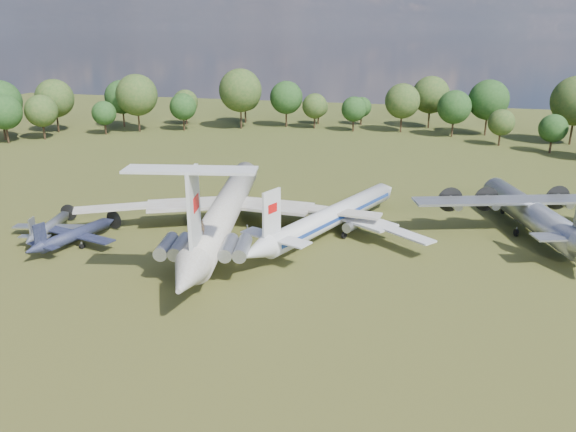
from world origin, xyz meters
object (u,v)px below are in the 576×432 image
(il62_airliner, at_px, (226,214))
(small_prop_west, at_px, (75,238))
(tu104_jet, at_px, (333,220))
(an12_transport, at_px, (531,217))
(small_prop_northwest, at_px, (50,229))
(person_on_il62, at_px, (202,227))

(il62_airliner, xyz_separation_m, small_prop_west, (-17.72, -9.93, -1.58))
(tu104_jet, xyz_separation_m, small_prop_west, (-32.39, -13.37, -0.85))
(tu104_jet, bearing_deg, small_prop_west, -135.84)
(an12_transport, height_order, small_prop_northwest, an12_transport)
(person_on_il62, bearing_deg, small_prop_northwest, -14.72)
(tu104_jet, relative_size, small_prop_west, 2.52)
(an12_transport, relative_size, small_prop_west, 2.27)
(small_prop_west, relative_size, person_on_il62, 9.75)
(il62_airliner, xyz_separation_m, person_on_il62, (2.93, -15.18, 3.59))
(il62_airliner, height_order, person_on_il62, person_on_il62)
(il62_airliner, xyz_separation_m, small_prop_northwest, (-23.33, -7.54, -1.71))
(tu104_jet, relative_size, an12_transport, 1.11)
(small_prop_west, distance_m, small_prop_northwest, 6.10)
(tu104_jet, height_order, small_prop_northwest, tu104_jet)
(an12_transport, relative_size, person_on_il62, 22.14)
(il62_airliner, distance_m, an12_transport, 42.83)
(an12_transport, bearing_deg, small_prop_west, -178.89)
(tu104_jet, distance_m, an12_transport, 27.77)
(small_prop_west, height_order, small_prop_northwest, small_prop_west)
(il62_airliner, height_order, small_prop_west, il62_airliner)
(an12_transport, height_order, person_on_il62, person_on_il62)
(an12_transport, height_order, small_prop_west, an12_transport)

